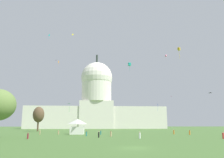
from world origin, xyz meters
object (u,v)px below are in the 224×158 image
Objects in this scene: person_tan_back_right at (111,134)px; person_tan_front_center at (40,132)px; person_black_edge_east at (99,135)px; kite_violet_high at (55,61)px; kite_blue_low at (158,106)px; tree_west_near at (39,115)px; person_orange_aisle_center at (174,132)px; kite_gold_mid at (179,49)px; capitol_building at (96,104)px; person_red_near_tree_west at (223,136)px; event_tent at (77,127)px; person_maroon_deep_crowd at (28,136)px; kite_pink_high at (166,56)px; person_white_near_tree_east at (140,135)px; person_orange_back_center at (190,133)px; kite_turquoise_mid at (130,64)px; person_teal_mid_left at (101,132)px; kite_green_low at (70,105)px; person_teal_lawn_far_right at (86,134)px; kite_orange_high at (59,62)px; kite_yellow_high at (73,35)px; kite_black_low at (211,94)px; person_tan_edge_west at (58,133)px; kite_cyan_high at (49,36)px; kite_magenta_low at (170,97)px.

person_tan_front_center is (-24.13, 14.86, 0.03)m from person_tan_back_right.
person_black_edge_east is 93.83m from kite_violet_high.
tree_west_near is at bearing 135.49° from kite_blue_low.
kite_gold_mid is at bearing 167.46° from person_orange_aisle_center.
person_red_near_tree_west is at bearing -79.08° from capitol_building.
event_tent is 4.57× the size of kite_violet_high.
person_maroon_deep_crowd is 0.66× the size of kite_pink_high.
tree_west_near reaches higher than person_tan_back_right.
capitol_building is 131.28m from kite_gold_mid.
person_black_edge_east is (17.65, 5.12, 0.06)m from person_maroon_deep_crowd.
kite_blue_low reaches higher than tree_west_near.
person_tan_back_right is 0.99× the size of person_black_edge_east.
event_tent is 3.78× the size of person_white_near_tree_east.
person_tan_front_center is at bearing -28.22° from person_tan_back_right.
person_orange_back_center is 0.49× the size of kite_turquoise_mid.
capitol_building reaches higher than kite_turquoise_mid.
kite_turquoise_mid is at bearing -170.12° from person_teal_mid_left.
kite_green_low is at bearing 128.05° from person_red_near_tree_west.
person_maroon_deep_crowd is at bearing 156.93° from person_red_near_tree_west.
person_black_edge_east is at bearing 61.45° from person_teal_mid_left.
capitol_building is at bearing 24.50° from person_maroon_deep_crowd.
kite_gold_mid is (34.24, 7.35, 31.02)m from person_teal_lawn_far_right.
kite_pink_high is 0.72× the size of kite_orange_high.
kite_blue_low is at bearing -160.18° from kite_yellow_high.
person_red_near_tree_west is 0.97× the size of person_tan_front_center.
kite_turquoise_mid is at bearing 10.55° from event_tent.
kite_gold_mid is (-7.21, -36.81, -8.86)m from kite_pink_high.
kite_black_low is at bearing -162.99° from person_tan_front_center.
person_maroon_deep_crowd is 26.05m from kite_green_low.
person_red_near_tree_west is at bearing -49.01° from tree_west_near.
kite_yellow_high is (-1.10, 51.20, 58.87)m from person_tan_edge_west.
kite_yellow_high is (-16.65, -70.28, 37.63)m from capitol_building.
kite_blue_low is (1.92, 63.60, 12.71)m from person_red_near_tree_west.
capitol_building reaches higher than kite_orange_high.
kite_black_low is at bearing 153.22° from kite_cyan_high.
person_white_near_tree_east is at bearing -2.61° from kite_magenta_low.
person_black_edge_east is at bearing -14.90° from kite_magenta_low.
person_maroon_deep_crowd is 0.36× the size of kite_gold_mid.
tree_west_near reaches higher than person_tan_edge_west.
kite_cyan_high is 75.06m from kite_gold_mid.
person_black_edge_east is at bearing -40.20° from kite_turquoise_mid.
person_red_near_tree_west is 0.51× the size of kite_orange_high.
kite_magenta_low is at bearing 66.12° from person_red_near_tree_west.
capitol_building reaches higher than person_teal_lawn_far_right.
event_tent is 2.39× the size of kite_cyan_high.
kite_magenta_low reaches higher than kite_blue_low.
kite_blue_low is (40.09, 31.86, 10.71)m from event_tent.
person_tan_front_center is at bearing -127.76° from kite_gold_mid.
capitol_building is 124.30m from person_tan_edge_west.
event_tent reaches higher than person_tan_front_center.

